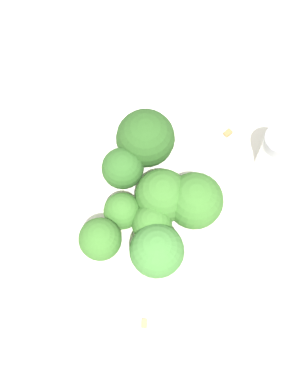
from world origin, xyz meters
TOP-DOWN VIEW (x-y plane):
  - ground_plane at (0.00, 0.00)m, footprint 3.00×3.00m
  - bowl at (0.00, 0.00)m, footprint 0.17×0.17m
  - broccoli_floret_0 at (0.03, -0.04)m, footprint 0.05×0.05m
  - broccoli_floret_1 at (0.03, 0.04)m, footprint 0.05×0.05m
  - broccoli_floret_2 at (-0.03, 0.00)m, footprint 0.03×0.03m
  - broccoli_floret_3 at (-0.01, -0.03)m, footprint 0.04×0.04m
  - broccoli_floret_4 at (0.01, -0.01)m, footprint 0.05×0.05m
  - broccoli_floret_5 at (-0.06, -0.01)m, footprint 0.04×0.04m
  - broccoli_floret_6 at (0.00, 0.03)m, footprint 0.04×0.04m
  - broccoli_floret_7 at (-0.03, -0.05)m, footprint 0.05×0.05m
  - pepper_shaker at (0.13, -0.04)m, footprint 0.03×0.03m
  - almond_crumb_0 at (-0.07, -0.08)m, footprint 0.01×0.01m
  - almond_crumb_1 at (0.12, 0.01)m, footprint 0.01×0.01m

SIDE VIEW (x-z plane):
  - ground_plane at x=0.00m, z-range 0.00..0.00m
  - almond_crumb_0 at x=-0.07m, z-range 0.00..0.01m
  - almond_crumb_1 at x=0.12m, z-range 0.00..0.01m
  - bowl at x=0.00m, z-range 0.00..0.03m
  - pepper_shaker at x=0.13m, z-range 0.00..0.06m
  - broccoli_floret_2 at x=-0.03m, z-range 0.03..0.08m
  - broccoli_floret_3 at x=-0.01m, z-range 0.03..0.08m
  - broccoli_floret_0 at x=0.03m, z-range 0.03..0.09m
  - broccoli_floret_4 at x=0.01m, z-range 0.03..0.09m
  - broccoli_floret_6 at x=0.00m, z-range 0.04..0.09m
  - broccoli_floret_7 at x=-0.03m, z-range 0.04..0.10m
  - broccoli_floret_5 at x=-0.06m, z-range 0.04..0.10m
  - broccoli_floret_1 at x=0.03m, z-range 0.04..0.10m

